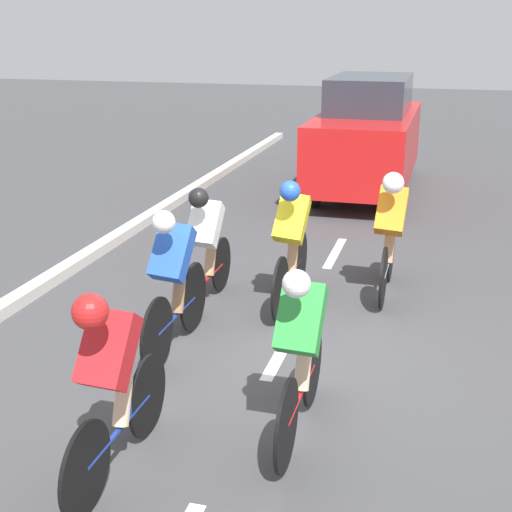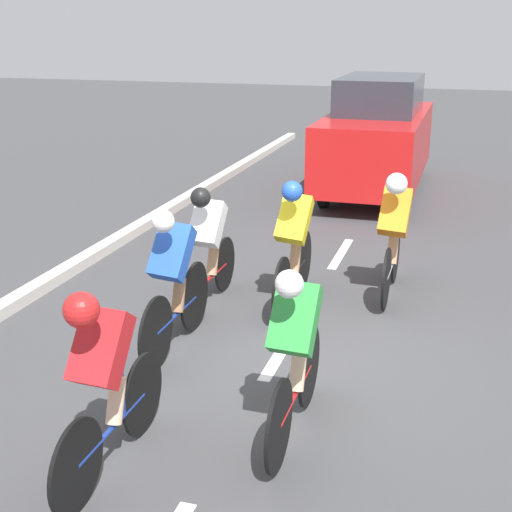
% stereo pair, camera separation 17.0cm
% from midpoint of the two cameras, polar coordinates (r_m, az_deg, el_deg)
% --- Properties ---
extents(ground_plane, '(60.00, 60.00, 0.00)m').
position_cam_midpoint_polar(ground_plane, '(7.02, 2.51, -8.01)').
color(ground_plane, '#424244').
extents(lane_stripe_mid, '(0.12, 1.40, 0.01)m').
position_cam_midpoint_polar(lane_stripe_mid, '(7.16, 2.85, -7.42)').
color(lane_stripe_mid, white).
rests_on(lane_stripe_mid, ground).
extents(lane_stripe_far, '(0.12, 1.40, 0.01)m').
position_cam_midpoint_polar(lane_stripe_far, '(10.08, 7.29, 0.21)').
color(lane_stripe_far, white).
rests_on(lane_stripe_far, ground).
extents(curb, '(0.20, 26.22, 0.14)m').
position_cam_midpoint_polar(curb, '(8.42, -18.83, -3.89)').
color(curb, beige).
rests_on(curb, ground).
extents(cyclist_orange, '(0.35, 1.66, 1.53)m').
position_cam_midpoint_polar(cyclist_orange, '(8.37, 11.53, 1.98)').
color(cyclist_orange, black).
rests_on(cyclist_orange, ground).
extents(cyclist_white, '(0.34, 1.62, 1.44)m').
position_cam_midpoint_polar(cyclist_white, '(7.93, -3.22, 1.03)').
color(cyclist_white, black).
rests_on(cyclist_white, ground).
extents(cyclist_yellow, '(0.37, 1.76, 1.51)m').
position_cam_midpoint_polar(cyclist_yellow, '(7.95, 3.65, 1.26)').
color(cyclist_yellow, black).
rests_on(cyclist_yellow, ground).
extents(cyclist_green, '(0.34, 1.67, 1.48)m').
position_cam_midpoint_polar(cyclist_green, '(5.41, 4.03, -7.49)').
color(cyclist_green, black).
rests_on(cyclist_green, ground).
extents(cyclist_blue, '(0.36, 1.69, 1.50)m').
position_cam_midpoint_polar(cyclist_blue, '(6.86, -5.92, -1.72)').
color(cyclist_blue, black).
rests_on(cyclist_blue, ground).
extents(cyclist_red, '(0.34, 1.65, 1.49)m').
position_cam_midpoint_polar(cyclist_red, '(5.05, -11.16, -9.31)').
color(cyclist_red, black).
rests_on(cyclist_red, ground).
extents(support_car, '(1.70, 4.49, 2.14)m').
position_cam_midpoint_polar(support_car, '(13.67, 10.03, 9.46)').
color(support_car, black).
rests_on(support_car, ground).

